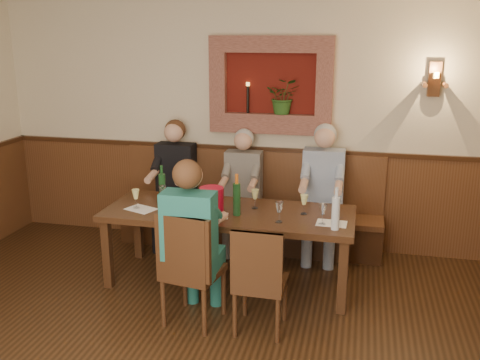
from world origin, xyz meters
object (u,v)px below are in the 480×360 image
Objects in this scene: bench at (249,220)px; person_bench_right at (322,204)px; person_chair_front at (193,255)px; wine_bottle_green_a at (237,198)px; person_bench_left at (174,194)px; person_bench_mid at (242,202)px; dining_table at (229,218)px; chair_near_right at (260,300)px; water_bottle at (336,212)px; spittoon_bucket at (212,201)px; wine_bottle_green_b at (162,187)px; chair_near_left at (193,290)px.

person_bench_right is at bearing -7.37° from bench.
person_chair_front reaches higher than wine_bottle_green_a.
person_chair_front is (-0.94, -1.61, -0.01)m from person_bench_right.
person_bench_left reaches higher than person_bench_mid.
chair_near_right is at bearing -59.93° from dining_table.
person_chair_front is (-0.05, -1.62, 0.03)m from person_bench_mid.
water_bottle is at bearing 23.35° from person_chair_front.
chair_near_right reaches higher than dining_table.
wine_bottle_green_a reaches higher than bench.
dining_table is 9.25× the size of spittoon_bucket.
chair_near_right is 2.50× the size of wine_bottle_green_b.
person_chair_front is (-0.58, 0.03, 0.33)m from chair_near_right.
person_bench_mid is 1.02m from spittoon_bucket.
wine_bottle_green_b is (-0.62, 0.92, 0.30)m from person_chair_front.
chair_near_left is 0.96m from wine_bottle_green_a.
chair_near_left is at bearing -98.22° from dining_table.
bench is 1.21m from wine_bottle_green_a.
wine_bottle_green_b reaches higher than dining_table.
person_bench_mid is at bearing 94.05° from dining_table.
wine_bottle_green_a reaches higher than chair_near_right.
person_bench_right reaches higher than spittoon_bucket.
person_bench_mid is (0.80, 0.00, -0.03)m from person_bench_left.
bench is 1.70m from water_bottle.
person_bench_right is at bearing 45.18° from dining_table.
spittoon_bucket is 0.66m from wine_bottle_green_b.
wine_bottle_green_b is at bearing 123.90° from person_chair_front.
chair_near_right is at bearing 9.19° from chair_near_left.
person_bench_left is at bearing -179.84° from person_bench_mid.
person_bench_mid is 0.89m from person_bench_right.
chair_near_right is at bearing -38.52° from wine_bottle_green_b.
bench is (0.00, 0.94, -0.35)m from dining_table.
spittoon_bucket is at bearing 91.83° from person_chair_front.
chair_near_right is 0.64× the size of person_bench_left.
bench is at bearing 105.89° from chair_near_right.
dining_table is 0.78m from wine_bottle_green_b.
bench is 2.03× the size of person_bench_right.
person_bench_left reaches higher than wine_bottle_green_b.
person_bench_right reaches higher than person_bench_mid.
water_bottle reaches higher than chair_near_left.
dining_table is 6.00× the size of wine_bottle_green_a.
spittoon_bucket is at bearing -134.92° from person_bench_right.
dining_table is 1.01m from bench.
bench is 7.51× the size of wine_bottle_green_a.
dining_table is at bearing -44.12° from person_bench_left.
spittoon_bucket is (-0.60, 0.68, 0.61)m from chair_near_right.
person_bench_left is 1.24m from spittoon_bucket.
person_bench_left reaches higher than person_chair_front.
dining_table is 2.37× the size of chair_near_left.
person_bench_left is (-1.33, 1.65, 0.33)m from chair_near_right.
person_bench_mid is 3.47× the size of wine_bottle_green_a.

